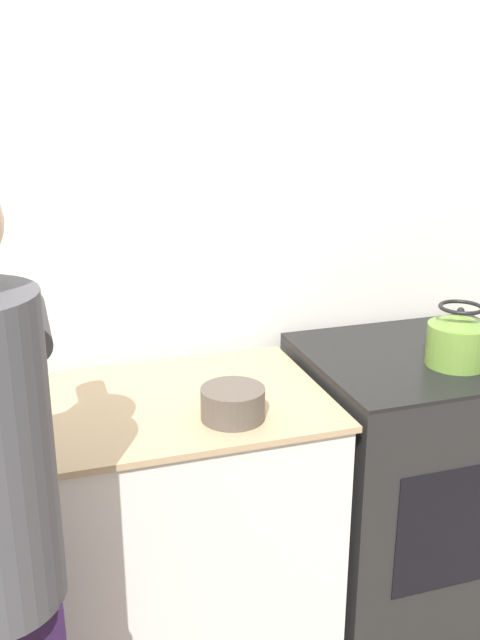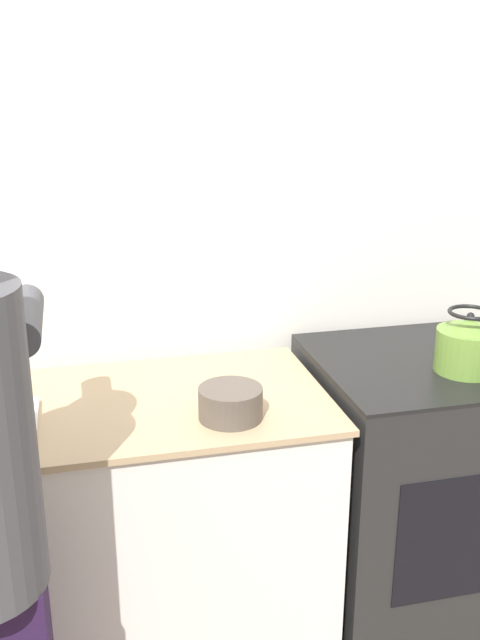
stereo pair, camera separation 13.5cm
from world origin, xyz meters
name	(u,v)px [view 1 (the left image)]	position (x,y,z in m)	size (l,w,h in m)	color
wall_back	(162,231)	(0.00, 0.71, 1.30)	(8.00, 0.05, 2.60)	silver
counter	(68,555)	(-0.39, 0.30, 0.45)	(1.52, 0.63, 0.90)	silver
oven	(416,481)	(0.77, 0.32, 0.47)	(0.75, 0.65, 0.93)	black
kettle	(458,340)	(0.80, 0.21, 1.01)	(0.19, 0.19, 0.19)	olive
bowl_prep	(233,403)	(0.06, 0.14, 0.94)	(0.17, 0.17, 0.09)	brown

